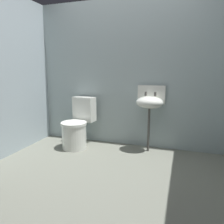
% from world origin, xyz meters
% --- Properties ---
extents(ground_plane, '(3.40, 2.53, 0.08)m').
position_xyz_m(ground_plane, '(0.00, 0.00, -0.04)').
color(ground_plane, slate).
extents(wall_back, '(3.40, 0.10, 2.29)m').
position_xyz_m(wall_back, '(0.00, 1.12, 1.14)').
color(wall_back, '#A2B4B5').
rests_on(wall_back, ground).
extents(wall_left, '(0.10, 2.33, 2.29)m').
position_xyz_m(wall_left, '(-1.55, 0.10, 1.14)').
color(wall_left, '#A3B3BA').
rests_on(wall_left, ground).
extents(toilet_near_wall, '(0.46, 0.64, 0.78)m').
position_xyz_m(toilet_near_wall, '(-0.74, 0.72, 0.32)').
color(toilet_near_wall, white).
rests_on(toilet_near_wall, ground).
extents(sink, '(0.42, 0.35, 0.99)m').
position_xyz_m(sink, '(0.38, 0.90, 0.75)').
color(sink, '#4F4D49').
rests_on(sink, ground).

